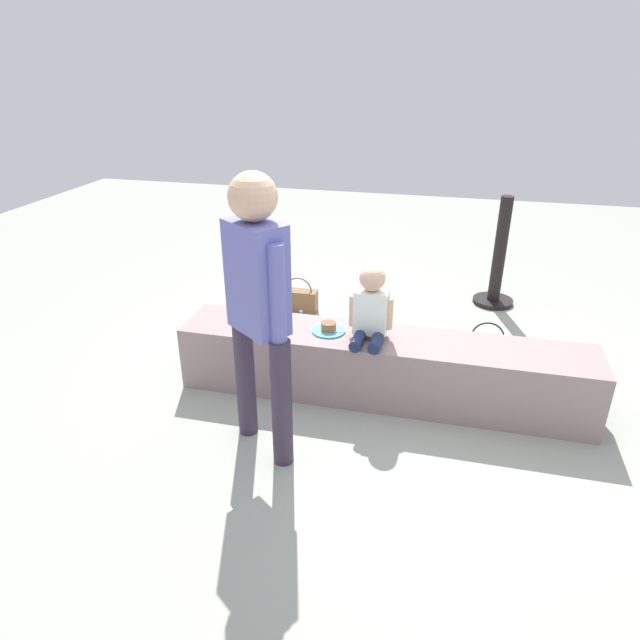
% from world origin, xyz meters
% --- Properties ---
extents(ground_plane, '(12.00, 12.00, 0.00)m').
position_xyz_m(ground_plane, '(0.00, 0.00, 0.00)').
color(ground_plane, '#989C90').
extents(concrete_ledge, '(2.68, 0.45, 0.44)m').
position_xyz_m(concrete_ledge, '(0.00, 0.00, 0.22)').
color(concrete_ledge, gray).
rests_on(concrete_ledge, ground_plane).
extents(child_seated, '(0.28, 0.32, 0.48)m').
position_xyz_m(child_seated, '(-0.08, -0.03, 0.65)').
color(child_seated, '#1B2549').
rests_on(child_seated, concrete_ledge).
extents(adult_standing, '(0.40, 0.35, 1.59)m').
position_xyz_m(adult_standing, '(-0.58, -0.69, 0.96)').
color(adult_standing, '#362A3D').
rests_on(adult_standing, ground_plane).
extents(cake_plate, '(0.22, 0.22, 0.07)m').
position_xyz_m(cake_plate, '(-0.36, -0.00, 0.46)').
color(cake_plate, '#4CA5D8').
rests_on(cake_plate, concrete_ledge).
extents(gift_bag, '(0.18, 0.11, 0.37)m').
position_xyz_m(gift_bag, '(-1.00, 0.56, 0.17)').
color(gift_bag, gold).
rests_on(gift_bag, ground_plane).
extents(railing_post, '(0.36, 0.36, 0.99)m').
position_xyz_m(railing_post, '(0.79, 1.79, 0.36)').
color(railing_post, black).
rests_on(railing_post, ground_plane).
extents(water_bottle_near_gift, '(0.06, 0.06, 0.20)m').
position_xyz_m(water_bottle_near_gift, '(-0.77, 0.77, 0.09)').
color(water_bottle_near_gift, silver).
rests_on(water_bottle_near_gift, ground_plane).
extents(water_bottle_far_side, '(0.06, 0.06, 0.23)m').
position_xyz_m(water_bottle_far_side, '(-0.65, 0.63, 0.10)').
color(water_bottle_far_side, silver).
rests_on(water_bottle_far_side, ground_plane).
extents(party_cup_red, '(0.08, 0.08, 0.10)m').
position_xyz_m(party_cup_red, '(-0.07, 0.87, 0.05)').
color(party_cup_red, red).
rests_on(party_cup_red, ground_plane).
extents(cake_box_white, '(0.40, 0.41, 0.14)m').
position_xyz_m(cake_box_white, '(-0.04, 0.57, 0.07)').
color(cake_box_white, white).
rests_on(cake_box_white, ground_plane).
extents(handbag_black_leather, '(0.32, 0.10, 0.37)m').
position_xyz_m(handbag_black_leather, '(0.68, 0.55, 0.14)').
color(handbag_black_leather, black).
rests_on(handbag_black_leather, ground_plane).
extents(handbag_brown_canvas, '(0.33, 0.12, 0.32)m').
position_xyz_m(handbag_brown_canvas, '(-0.91, 1.20, 0.11)').
color(handbag_brown_canvas, brown).
rests_on(handbag_brown_canvas, ground_plane).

